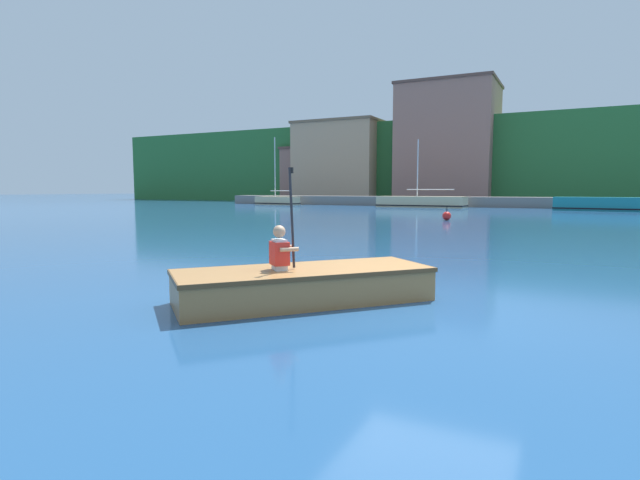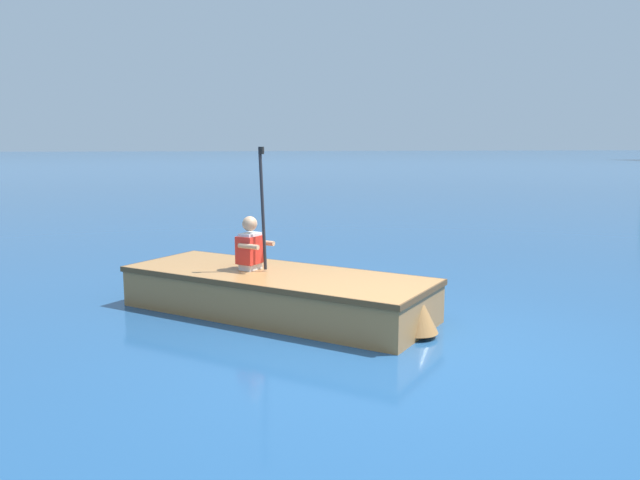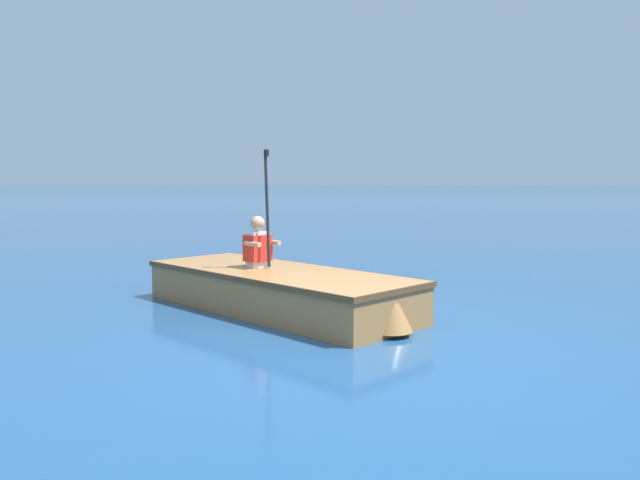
% 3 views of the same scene
% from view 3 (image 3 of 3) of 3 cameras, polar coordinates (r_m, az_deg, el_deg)
% --- Properties ---
extents(ground_plane, '(300.00, 300.00, 0.00)m').
position_cam_3_polar(ground_plane, '(5.78, 3.59, -9.59)').
color(ground_plane, navy).
extents(rowboat_foreground, '(3.28, 3.48, 0.47)m').
position_cam_3_polar(rowboat_foreground, '(7.20, -3.69, -4.40)').
color(rowboat_foreground, '#A3703D').
rests_on(rowboat_foreground, ground).
extents(person_paddler, '(0.46, 0.46, 1.38)m').
position_cam_3_polar(person_paddler, '(7.42, -5.69, -0.32)').
color(person_paddler, silver).
rests_on(person_paddler, rowboat_foreground).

